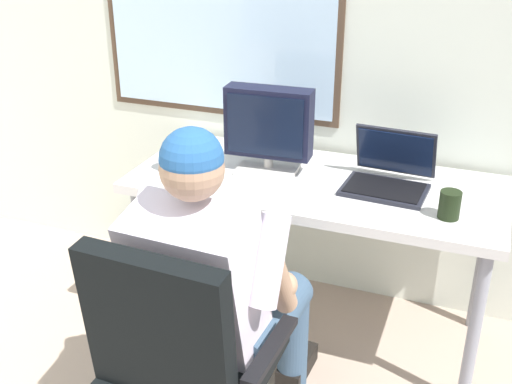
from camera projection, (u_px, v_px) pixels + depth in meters
desk at (315, 195)px, 2.64m from camera, size 1.52×0.66×0.73m
office_chair at (180, 353)px, 1.93m from camera, size 0.59×0.57×0.93m
person_seated at (217, 282)px, 2.11m from camera, size 0.54×0.81×1.21m
crt_monitor at (269, 126)px, 2.62m from camera, size 0.37×0.21×0.36m
laptop at (389, 172)px, 2.54m from camera, size 0.34×0.33×0.22m
wine_glass at (173, 152)px, 2.65m from camera, size 0.09×0.09×0.13m
coffee_mug at (450, 205)px, 2.28m from camera, size 0.08×0.08×0.10m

